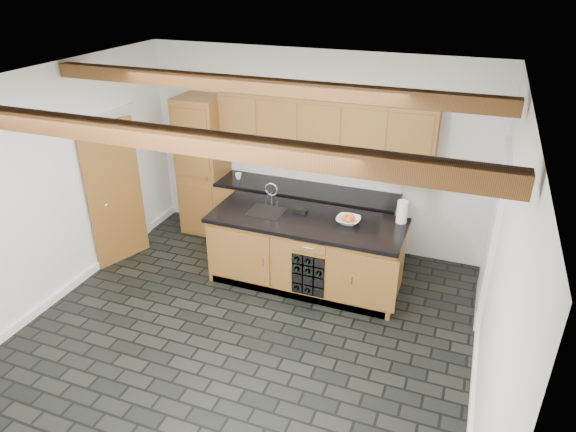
# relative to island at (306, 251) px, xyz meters

# --- Properties ---
(ground) EXTENTS (5.00, 5.00, 0.00)m
(ground) POSITION_rel_island_xyz_m (-0.31, -1.28, -0.46)
(ground) COLOR black
(ground) RESTS_ON ground
(room_shell) EXTENTS (5.01, 5.00, 5.00)m
(room_shell) POSITION_rel_island_xyz_m (-0.39, -0.75, 1.06)
(room_shell) COLOR white
(room_shell) RESTS_ON ground
(back_cabinetry) EXTENTS (3.65, 0.62, 2.20)m
(back_cabinetry) POSITION_rel_island_xyz_m (-0.68, 0.95, 0.51)
(back_cabinetry) COLOR brown
(back_cabinetry) RESTS_ON ground
(island) EXTENTS (2.48, 0.96, 0.93)m
(island) POSITION_rel_island_xyz_m (0.00, 0.00, 0.00)
(island) COLOR brown
(island) RESTS_ON ground
(faucet) EXTENTS (0.45, 0.40, 0.34)m
(faucet) POSITION_rel_island_xyz_m (-0.56, 0.05, 0.50)
(faucet) COLOR black
(faucet) RESTS_ON island
(kitchen_scale) EXTENTS (0.19, 0.12, 0.05)m
(kitchen_scale) POSITION_rel_island_xyz_m (-0.14, 0.16, 0.49)
(kitchen_scale) COLOR black
(kitchen_scale) RESTS_ON island
(fruit_bowl) EXTENTS (0.30, 0.30, 0.07)m
(fruit_bowl) POSITION_rel_island_xyz_m (0.51, 0.08, 0.50)
(fruit_bowl) COLOR silver
(fruit_bowl) RESTS_ON island
(fruit_cluster) EXTENTS (0.16, 0.17, 0.07)m
(fruit_cluster) POSITION_rel_island_xyz_m (0.51, 0.08, 0.54)
(fruit_cluster) COLOR red
(fruit_cluster) RESTS_ON fruit_bowl
(paper_towel) EXTENTS (0.13, 0.13, 0.29)m
(paper_towel) POSITION_rel_island_xyz_m (1.11, 0.34, 0.61)
(paper_towel) COLOR white
(paper_towel) RESTS_ON island
(mug) EXTENTS (0.12, 0.12, 0.09)m
(mug) POSITION_rel_island_xyz_m (-1.38, 0.90, 0.51)
(mug) COLOR white
(mug) RESTS_ON back_cabinetry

